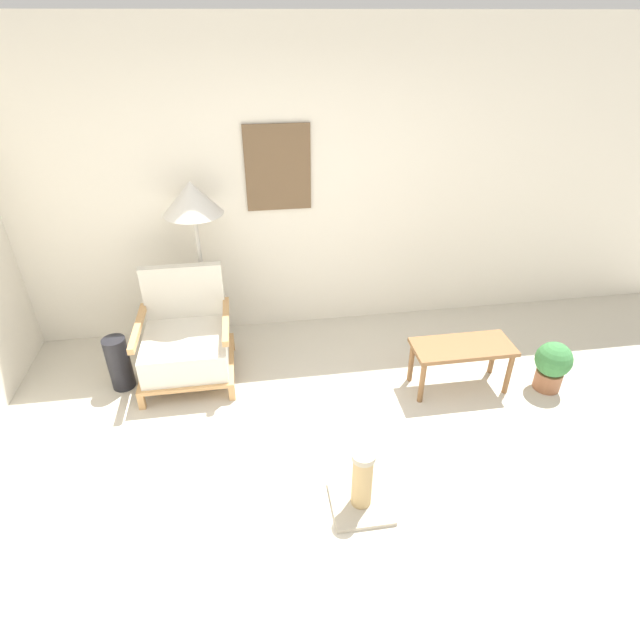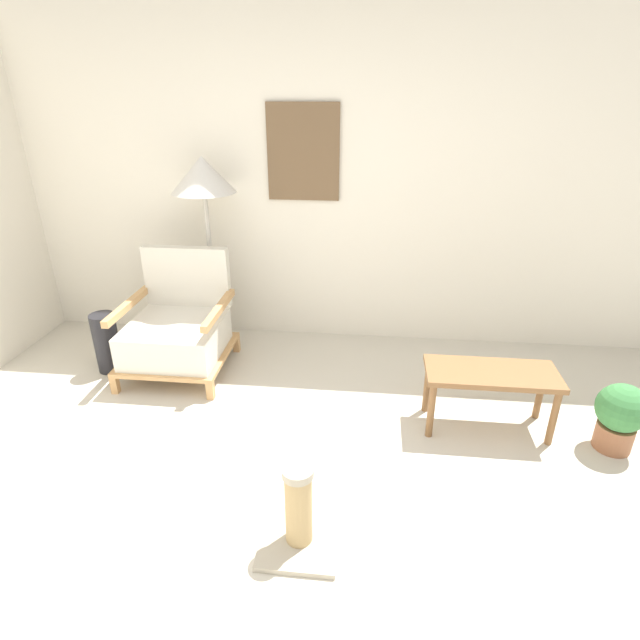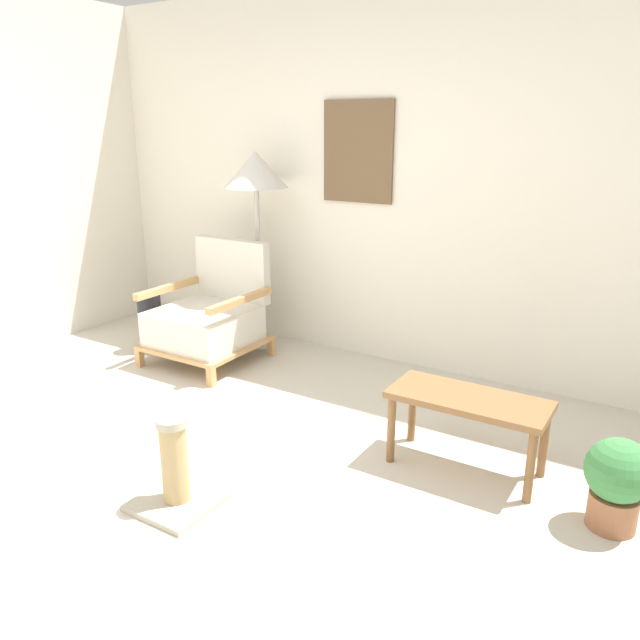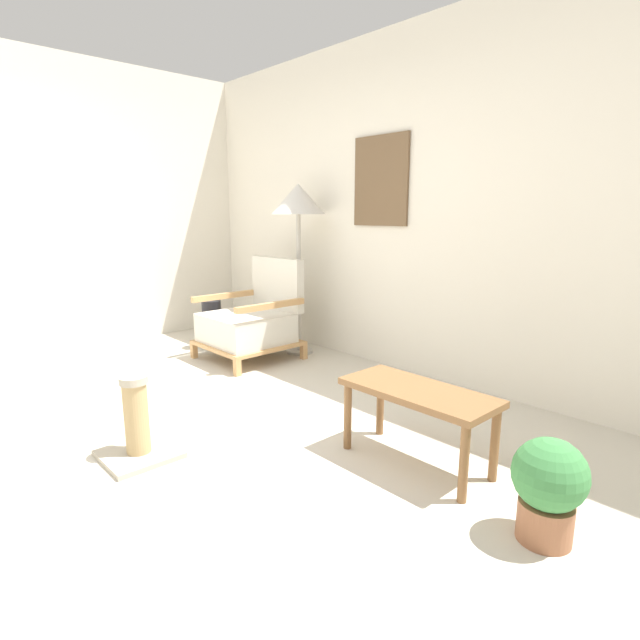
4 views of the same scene
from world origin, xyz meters
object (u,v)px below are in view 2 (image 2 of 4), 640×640
at_px(scratching_post, 299,518).
at_px(coffee_table, 491,380).
at_px(floor_lamp, 203,182).
at_px(vase, 107,343).
at_px(armchair, 178,329).
at_px(potted_plant, 620,415).

bearing_deg(scratching_post, coffee_table, 44.54).
xyz_separation_m(floor_lamp, vase, (-0.71, -0.51, -1.13)).
bearing_deg(vase, armchair, 9.00).
distance_m(floor_lamp, coffee_table, 2.47).
bearing_deg(coffee_table, vase, 171.13).
xyz_separation_m(vase, potted_plant, (3.49, -0.56, 0.01)).
distance_m(coffee_table, vase, 2.79).
height_order(potted_plant, scratching_post, scratching_post).
bearing_deg(potted_plant, coffee_table, 169.67).
height_order(coffee_table, potted_plant, potted_plant).
distance_m(armchair, potted_plant, 3.02).
bearing_deg(potted_plant, vase, 170.82).
height_order(armchair, floor_lamp, floor_lamp).
xyz_separation_m(potted_plant, scratching_post, (-1.79, -0.91, -0.08)).
distance_m(coffee_table, scratching_post, 1.49).
distance_m(coffee_table, potted_plant, 0.76).
bearing_deg(armchair, potted_plant, -12.45).
height_order(floor_lamp, scratching_post, floor_lamp).
bearing_deg(scratching_post, vase, 139.13).
xyz_separation_m(coffee_table, scratching_post, (-1.06, -1.04, -0.19)).
bearing_deg(potted_plant, armchair, 167.55).
bearing_deg(scratching_post, armchair, 126.57).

